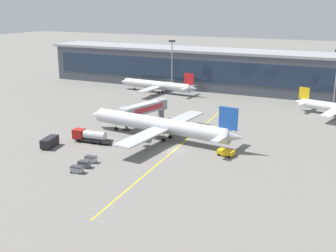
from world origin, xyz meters
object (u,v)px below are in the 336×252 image
Objects in this scene: commuter_jet_near at (157,85)px; fuel_tanker at (90,136)px; pushback_tug at (226,152)px; baggage_cart_0 at (77,169)px; lavatory_truck at (49,142)px; baggage_cart_1 at (84,164)px; baggage_cart_2 at (91,159)px; main_airliner at (160,125)px.

fuel_tanker is at bearing -78.61° from commuter_jet_near.
pushback_tug is at bearing -50.82° from commuter_jet_near.
lavatory_truck is at bearing 147.16° from baggage_cart_0.
pushback_tug is (35.20, 5.54, -0.90)m from fuel_tanker.
baggage_cart_2 is at bearing 98.47° from baggage_cart_1.
main_airliner reaches higher than baggage_cart_2.
baggage_cart_0 is 3.20m from baggage_cart_1.
commuter_jet_near reaches higher than pushback_tug.
commuter_jet_near is at bearing 117.52° from main_airliner.
lavatory_truck is 17.73m from baggage_cart_1.
fuel_tanker is 3.86× the size of baggage_cart_2.
lavatory_truck is at bearing -85.16° from commuter_jet_near.
fuel_tanker reaches higher than baggage_cart_2.
baggage_cart_0 is at bearing -81.53° from baggage_cart_1.
baggage_cart_2 reaches higher than pushback_tug.
baggage_cart_0 is at bearing -101.06° from main_airliner.
commuter_jet_near is at bearing 94.84° from lavatory_truck.
main_airliner is 23.54m from baggage_cart_2.
commuter_jet_near reaches higher than fuel_tanker.
main_airliner is 1.32× the size of commuter_jet_near.
baggage_cart_2 is 0.08× the size of commuter_jet_near.
commuter_jet_near is (-22.66, 83.00, 2.32)m from baggage_cart_0.
lavatory_truck is 2.16× the size of baggage_cart_1.
baggage_cart_2 is (-26.53, -17.47, -0.07)m from pushback_tug.
baggage_cart_0 is (-25.59, -23.80, -0.07)m from pushback_tug.
fuel_tanker is (-15.23, -10.46, -2.14)m from main_airliner.
baggage_cart_0 is at bearing -32.84° from lavatory_truck.
baggage_cart_0 is 1.00× the size of baggage_cart_1.
pushback_tug is 76.40m from commuter_jet_near.
pushback_tug is 1.41× the size of baggage_cart_1.
baggage_cart_2 is (-6.56, -22.39, -3.10)m from main_airliner.
fuel_tanker is at bearing -145.52° from main_airliner.
fuel_tanker is 0.31× the size of commuter_jet_near.
lavatory_truck is 19.68m from baggage_cart_0.
fuel_tanker is 3.86× the size of baggage_cart_0.
lavatory_truck is 72.61m from commuter_jet_near.
lavatory_truck is at bearing 164.45° from baggage_cart_2.
lavatory_truck is (-22.14, -18.05, -2.46)m from main_airliner.
baggage_cart_2 is 79.71m from commuter_jet_near.
baggage_cart_1 is at bearing 98.47° from baggage_cart_0.
pushback_tug is 0.66× the size of lavatory_truck.
pushback_tug is 31.77m from baggage_cart_2.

